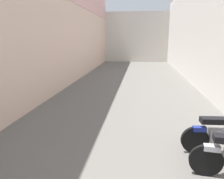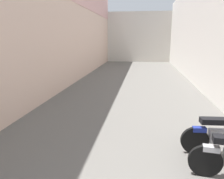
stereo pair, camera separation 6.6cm
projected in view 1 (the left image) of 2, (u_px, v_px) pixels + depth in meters
The scene contains 4 objects.
ground_plane at pixel (128, 97), 9.52m from camera, with size 41.19×41.19×0.00m, color #66635E.
building_left at pixel (62, 8), 10.95m from camera, with size 0.45×25.19×7.80m.
building_right at pixel (206, 29), 10.36m from camera, with size 0.45×25.19×5.80m.
building_far_end at pixel (137, 37), 24.00m from camera, with size 9.55×2.00×5.14m, color beige.
Camera 1 is at (0.46, 1.38, 2.48)m, focal length 35.48 mm.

